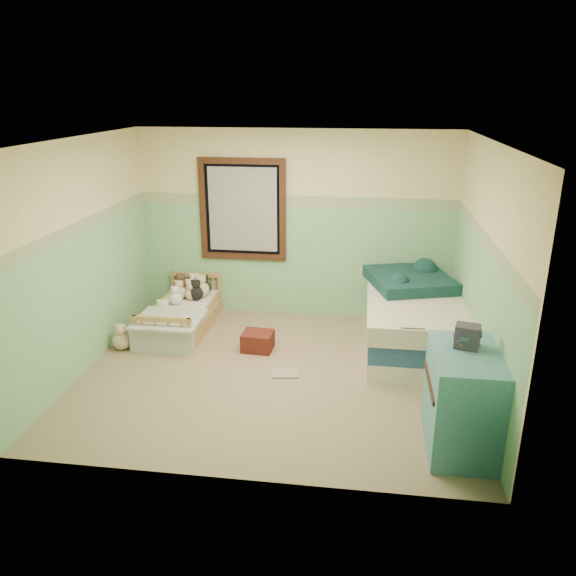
# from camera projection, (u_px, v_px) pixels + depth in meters

# --- Properties ---
(floor) EXTENTS (4.20, 3.60, 0.02)m
(floor) POSITION_uv_depth(u_px,v_px,m) (274.00, 374.00, 6.20)
(floor) COLOR #7C694F
(floor) RESTS_ON ground
(ceiling) EXTENTS (4.20, 3.60, 0.02)m
(ceiling) POSITION_uv_depth(u_px,v_px,m) (272.00, 139.00, 5.36)
(ceiling) COLOR white
(ceiling) RESTS_ON wall_back
(wall_back) EXTENTS (4.20, 0.04, 2.50)m
(wall_back) POSITION_uv_depth(u_px,v_px,m) (295.00, 226.00, 7.46)
(wall_back) COLOR #DACD88
(wall_back) RESTS_ON floor
(wall_front) EXTENTS (4.20, 0.04, 2.50)m
(wall_front) POSITION_uv_depth(u_px,v_px,m) (234.00, 337.00, 4.10)
(wall_front) COLOR #DACD88
(wall_front) RESTS_ON floor
(wall_left) EXTENTS (0.04, 3.60, 2.50)m
(wall_left) POSITION_uv_depth(u_px,v_px,m) (81.00, 257.00, 6.05)
(wall_left) COLOR #DACD88
(wall_left) RESTS_ON floor
(wall_right) EXTENTS (0.04, 3.60, 2.50)m
(wall_right) POSITION_uv_depth(u_px,v_px,m) (484.00, 274.00, 5.51)
(wall_right) COLOR #DACD88
(wall_right) RESTS_ON floor
(wainscot_mint) EXTENTS (4.20, 0.01, 1.50)m
(wainscot_mint) POSITION_uv_depth(u_px,v_px,m) (295.00, 262.00, 7.62)
(wainscot_mint) COLOR #79BB84
(wainscot_mint) RESTS_ON floor
(border_strip) EXTENTS (4.20, 0.01, 0.15)m
(border_strip) POSITION_uv_depth(u_px,v_px,m) (295.00, 202.00, 7.34)
(border_strip) COLOR #567B54
(border_strip) RESTS_ON wall_back
(window_frame) EXTENTS (1.16, 0.06, 1.36)m
(window_frame) POSITION_uv_depth(u_px,v_px,m) (242.00, 210.00, 7.45)
(window_frame) COLOR black
(window_frame) RESTS_ON wall_back
(window_blinds) EXTENTS (0.92, 0.01, 1.12)m
(window_blinds) POSITION_uv_depth(u_px,v_px,m) (243.00, 210.00, 7.46)
(window_blinds) COLOR beige
(window_blinds) RESTS_ON window_frame
(toddler_bed_frame) EXTENTS (0.73, 1.45, 0.19)m
(toddler_bed_frame) POSITION_uv_depth(u_px,v_px,m) (182.00, 322.00, 7.33)
(toddler_bed_frame) COLOR #A88144
(toddler_bed_frame) RESTS_ON floor
(toddler_mattress) EXTENTS (0.66, 1.39, 0.12)m
(toddler_mattress) POSITION_uv_depth(u_px,v_px,m) (181.00, 311.00, 7.28)
(toddler_mattress) COLOR silver
(toddler_mattress) RESTS_ON toddler_bed_frame
(patchwork_quilt) EXTENTS (0.79, 0.73, 0.03)m
(patchwork_quilt) POSITION_uv_depth(u_px,v_px,m) (169.00, 319.00, 6.83)
(patchwork_quilt) COLOR #85ABD3
(patchwork_quilt) RESTS_ON toddler_mattress
(plush_bed_brown) EXTENTS (0.20, 0.20, 0.20)m
(plush_bed_brown) POSITION_uv_depth(u_px,v_px,m) (181.00, 287.00, 7.71)
(plush_bed_brown) COLOR brown
(plush_bed_brown) RESTS_ON toddler_mattress
(plush_bed_white) EXTENTS (0.20, 0.20, 0.20)m
(plush_bed_white) POSITION_uv_depth(u_px,v_px,m) (195.00, 287.00, 7.68)
(plush_bed_white) COLOR white
(plush_bed_white) RESTS_ON toddler_mattress
(plush_bed_tan) EXTENTS (0.18, 0.18, 0.18)m
(plush_bed_tan) POSITION_uv_depth(u_px,v_px,m) (180.00, 293.00, 7.50)
(plush_bed_tan) COLOR beige
(plush_bed_tan) RESTS_ON toddler_mattress
(plush_bed_dark) EXTENTS (0.19, 0.19, 0.19)m
(plush_bed_dark) POSITION_uv_depth(u_px,v_px,m) (196.00, 293.00, 7.47)
(plush_bed_dark) COLOR black
(plush_bed_dark) RESTS_ON toddler_mattress
(plush_floor_cream) EXTENTS (0.26, 0.26, 0.26)m
(plush_floor_cream) POSITION_uv_depth(u_px,v_px,m) (164.00, 318.00, 7.38)
(plush_floor_cream) COLOR silver
(plush_floor_cream) RESTS_ON floor
(plush_floor_tan) EXTENTS (0.22, 0.22, 0.22)m
(plush_floor_tan) POSITION_uv_depth(u_px,v_px,m) (122.00, 341.00, 6.75)
(plush_floor_tan) COLOR beige
(plush_floor_tan) RESTS_ON floor
(twin_bed_frame) EXTENTS (1.08, 2.17, 0.22)m
(twin_bed_frame) POSITION_uv_depth(u_px,v_px,m) (412.00, 336.00, 6.88)
(twin_bed_frame) COLOR silver
(twin_bed_frame) RESTS_ON floor
(twin_boxspring) EXTENTS (1.08, 2.17, 0.22)m
(twin_boxspring) POSITION_uv_depth(u_px,v_px,m) (413.00, 319.00, 6.81)
(twin_boxspring) COLOR navy
(twin_boxspring) RESTS_ON twin_bed_frame
(twin_mattress) EXTENTS (1.13, 2.21, 0.22)m
(twin_mattress) POSITION_uv_depth(u_px,v_px,m) (415.00, 302.00, 6.74)
(twin_mattress) COLOR beige
(twin_mattress) RESTS_ON twin_boxspring
(teal_blanket) EXTENTS (1.17, 1.21, 0.14)m
(teal_blanket) POSITION_uv_depth(u_px,v_px,m) (410.00, 280.00, 6.96)
(teal_blanket) COLOR black
(teal_blanket) RESTS_ON twin_mattress
(dresser) EXTENTS (0.56, 0.90, 0.90)m
(dresser) POSITION_uv_depth(u_px,v_px,m) (462.00, 400.00, 4.81)
(dresser) COLOR teal
(dresser) RESTS_ON floor
(book_stack) EXTENTS (0.23, 0.20, 0.20)m
(book_stack) POSITION_uv_depth(u_px,v_px,m) (467.00, 336.00, 4.73)
(book_stack) COLOR #3F2922
(book_stack) RESTS_ON dresser
(red_pillow) EXTENTS (0.37, 0.33, 0.22)m
(red_pillow) POSITION_uv_depth(u_px,v_px,m) (258.00, 341.00, 6.74)
(red_pillow) COLOR #9F3425
(red_pillow) RESTS_ON floor
(floor_book) EXTENTS (0.31, 0.26, 0.03)m
(floor_book) POSITION_uv_depth(u_px,v_px,m) (285.00, 373.00, 6.18)
(floor_book) COLOR #EEA148
(floor_book) RESTS_ON floor
(extra_plush_0) EXTENTS (0.18, 0.18, 0.18)m
(extra_plush_0) POSITION_uv_depth(u_px,v_px,m) (190.00, 291.00, 7.56)
(extra_plush_0) COLOR silver
(extra_plush_0) RESTS_ON toddler_mattress
(extra_plush_1) EXTENTS (0.16, 0.16, 0.16)m
(extra_plush_1) POSITION_uv_depth(u_px,v_px,m) (191.00, 294.00, 7.48)
(extra_plush_1) COLOR beige
(extra_plush_1) RESTS_ON toddler_mattress
(extra_plush_2) EXTENTS (0.19, 0.19, 0.19)m
(extra_plush_2) POSITION_uv_depth(u_px,v_px,m) (204.00, 288.00, 7.68)
(extra_plush_2) COLOR black
(extra_plush_2) RESTS_ON toddler_mattress
(extra_plush_3) EXTENTS (0.17, 0.17, 0.17)m
(extra_plush_3) POSITION_uv_depth(u_px,v_px,m) (176.00, 298.00, 7.31)
(extra_plush_3) COLOR white
(extra_plush_3) RESTS_ON toddler_mattress
(extra_plush_4) EXTENTS (0.22, 0.22, 0.22)m
(extra_plush_4) POSITION_uv_depth(u_px,v_px,m) (201.00, 290.00, 7.56)
(extra_plush_4) COLOR beige
(extra_plush_4) RESTS_ON toddler_mattress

